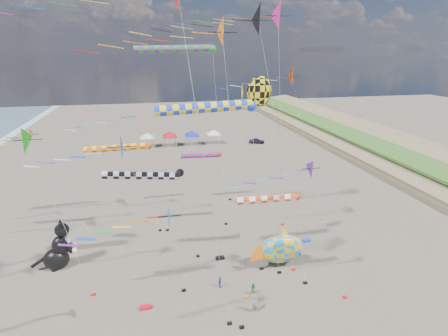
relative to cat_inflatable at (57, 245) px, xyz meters
The scene contains 27 objects.
delta_kite_0 10.96m from the cat_inflatable, 119.15° to the left, with size 10.21×1.51×13.16m.
delta_kite_1 17.45m from the cat_inflatable, 49.80° to the right, with size 10.67×1.62×11.68m.
delta_kite_2 24.68m from the cat_inflatable, 33.07° to the right, with size 11.34×2.20×23.01m.
delta_kite_4 14.97m from the cat_inflatable, 41.05° to the right, with size 10.20×2.19×15.17m.
delta_kite_5 30.25m from the cat_inflatable, ahead, with size 11.95×2.43×19.18m.
delta_kite_6 30.63m from the cat_inflatable, ahead, with size 14.79×3.22×25.68m.
delta_kite_7 24.96m from the cat_inflatable, 26.70° to the right, with size 9.57×1.61×12.94m.
delta_kite_8 13.67m from the cat_inflatable, 40.08° to the left, with size 8.90×1.71×14.74m.
delta_kite_9 12.67m from the cat_inflatable, 84.81° to the right, with size 10.07×2.36×15.45m.
delta_kite_10 28.19m from the cat_inflatable, ahead, with size 14.64×2.93×24.67m.
windsock_0 11.56m from the cat_inflatable, ahead, with size 8.83×0.79×9.95m.
windsock_1 23.07m from the cat_inflatable, 21.48° to the left, with size 9.74×0.80×21.23m.
windsock_2 20.62m from the cat_inflatable, 18.21° to the right, with size 9.68×0.92×16.74m.
windsock_3 11.60m from the cat_inflatable, 38.34° to the left, with size 8.48×0.76×11.07m.
windsock_4 21.24m from the cat_inflatable, 36.53° to the left, with size 7.04×0.68×7.40m.
windsock_5 21.64m from the cat_inflatable, 22.27° to the right, with size 7.07×0.68×9.37m.
angelfish_kite 24.28m from the cat_inflatable, 11.33° to the right, with size 3.74×3.02×18.64m.
cat_inflatable is the anchor object (origin of this frame).
fish_inflatable 22.15m from the cat_inflatable, 12.11° to the right, with size 6.13×2.63×4.32m.
person_adult 20.19m from the cat_inflatable, 31.02° to the right, with size 0.59×0.39×1.62m, color gray.
child_green 19.68m from the cat_inflatable, 24.78° to the right, with size 0.55×0.43×1.14m, color #1A8532.
child_blue 16.57m from the cat_inflatable, 23.80° to the right, with size 0.65×0.27×1.11m, color #3147B9.
kite_bag_0 16.31m from the cat_inflatable, ahead, with size 0.90×0.44×0.30m, color black.
kite_bag_1 11.83m from the cat_inflatable, 43.88° to the right, with size 0.90×0.44×0.30m, color red.
kite_bag_2 26.47m from the cat_inflatable, ahead, with size 0.90×0.44×0.30m, color blue.
tent_row 47.55m from the cat_inflatable, 69.50° to the left, with size 19.20×4.20×3.80m.
parked_car 54.51m from the cat_inflatable, 51.34° to the left, with size 1.45×3.60×1.23m, color #26262D.
Camera 1 is at (-5.49, -17.53, 20.75)m, focal length 28.00 mm.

